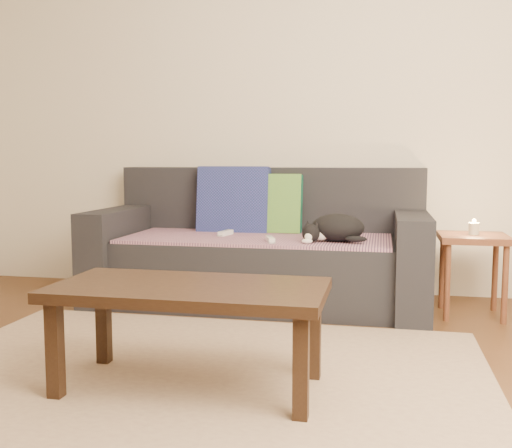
% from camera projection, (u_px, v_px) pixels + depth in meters
% --- Properties ---
extents(ground, '(4.50, 4.50, 0.00)m').
position_uv_depth(ground, '(182.00, 392.00, 2.39)').
color(ground, brown).
rests_on(ground, ground).
extents(back_wall, '(4.50, 0.04, 2.60)m').
position_uv_depth(back_wall, '(273.00, 106.00, 4.20)').
color(back_wall, beige).
rests_on(back_wall, ground).
extents(sofa, '(2.10, 0.94, 0.87)m').
position_uv_depth(sofa, '(260.00, 255.00, 3.89)').
color(sofa, '#232328').
rests_on(sofa, ground).
extents(throw_blanket, '(1.66, 0.74, 0.02)m').
position_uv_depth(throw_blanket, '(257.00, 238.00, 3.79)').
color(throw_blanket, '#43284B').
rests_on(throw_blanket, sofa).
extents(cushion_navy, '(0.49, 0.19, 0.50)m').
position_uv_depth(cushion_navy, '(234.00, 203.00, 4.06)').
color(cushion_navy, '#102247').
rests_on(cushion_navy, throw_blanket).
extents(cushion_green, '(0.39, 0.15, 0.40)m').
position_uv_depth(cushion_green, '(273.00, 204.00, 4.01)').
color(cushion_green, '#0D5640').
rests_on(cushion_green, throw_blanket).
extents(cat, '(0.39, 0.28, 0.17)m').
position_uv_depth(cat, '(335.00, 228.00, 3.54)').
color(cat, black).
rests_on(cat, throw_blanket).
extents(wii_remote_a, '(0.07, 0.15, 0.03)m').
position_uv_depth(wii_remote_a, '(226.00, 233.00, 3.84)').
color(wii_remote_a, white).
rests_on(wii_remote_a, throw_blanket).
extents(wii_remote_b, '(0.08, 0.15, 0.03)m').
position_uv_depth(wii_remote_b, '(270.00, 239.00, 3.53)').
color(wii_remote_b, white).
rests_on(wii_remote_b, throw_blanket).
extents(side_table, '(0.39, 0.39, 0.49)m').
position_uv_depth(side_table, '(473.00, 249.00, 3.52)').
color(side_table, brown).
rests_on(side_table, ground).
extents(candle, '(0.06, 0.06, 0.09)m').
position_uv_depth(candle, '(474.00, 228.00, 3.51)').
color(candle, beige).
rests_on(candle, side_table).
extents(rug, '(2.50, 1.80, 0.01)m').
position_uv_depth(rug, '(193.00, 377.00, 2.54)').
color(rug, tan).
rests_on(rug, ground).
extents(coffee_table, '(1.08, 0.54, 0.43)m').
position_uv_depth(coffee_table, '(190.00, 298.00, 2.37)').
color(coffee_table, black).
rests_on(coffee_table, rug).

